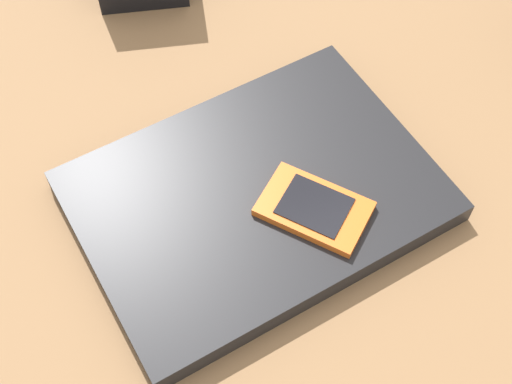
# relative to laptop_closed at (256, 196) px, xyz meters

# --- Properties ---
(desk_surface) EXTENTS (1.20, 0.80, 0.03)m
(desk_surface) POSITION_rel_laptop_closed_xyz_m (0.07, -0.04, -0.03)
(desk_surface) COLOR olive
(desk_surface) RESTS_ON ground
(laptop_closed) EXTENTS (0.38, 0.31, 0.02)m
(laptop_closed) POSITION_rel_laptop_closed_xyz_m (0.00, 0.00, 0.00)
(laptop_closed) COLOR black
(laptop_closed) RESTS_ON desk_surface
(cell_phone_on_laptop) EXTENTS (0.12, 0.12, 0.01)m
(cell_phone_on_laptop) POSITION_rel_laptop_closed_xyz_m (-0.04, 0.04, 0.02)
(cell_phone_on_laptop) COLOR orange
(cell_phone_on_laptop) RESTS_ON laptop_closed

